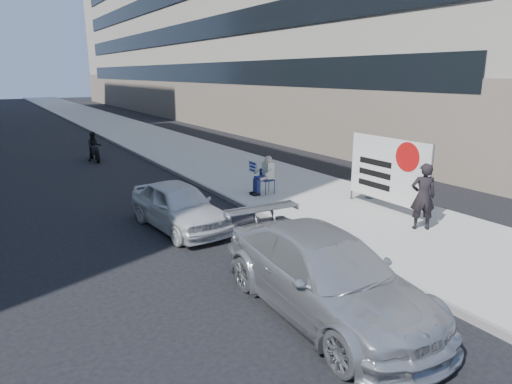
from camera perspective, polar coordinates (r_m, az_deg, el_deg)
ground at (r=10.30m, az=3.52°, el=-9.32°), size 160.00×160.00×0.00m
near_sidewalk at (r=29.55m, az=-12.34°, el=6.32°), size 5.00×120.00×0.15m
near_building at (r=45.97m, az=-1.81°, el=21.90°), size 14.00×70.00×20.00m
seated_protester at (r=15.60m, az=1.03°, el=2.40°), size 0.83×1.12×1.31m
jogger at (r=15.51m, az=14.28°, el=2.58°), size 1.21×0.74×1.82m
pedestrian_woman at (r=12.74m, az=20.15°, el=-0.52°), size 0.78×0.72×1.78m
protest_banner at (r=14.05m, az=16.18°, el=2.66°), size 0.08×3.06×2.20m
parked_sedan at (r=8.28m, az=8.67°, el=-10.22°), size 2.25×5.06×1.44m
white_sedan_near at (r=12.71m, az=-9.66°, el=-1.70°), size 1.87×3.92×1.29m
motorcycle at (r=23.76m, az=-19.57°, el=5.22°), size 0.75×2.05×1.42m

